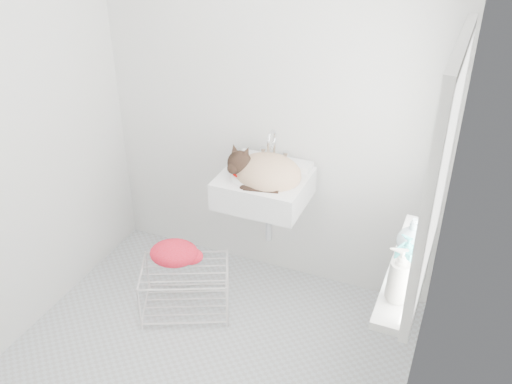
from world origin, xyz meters
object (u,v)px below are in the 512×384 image
at_px(bottle_c, 410,252).
at_px(sink, 264,176).
at_px(cat, 265,172).
at_px(bottle_b, 404,270).
at_px(bottle_a, 395,299).
at_px(wire_rack, 186,289).

bearing_deg(bottle_c, sink, 154.94).
relative_size(sink, cat, 1.20).
bearing_deg(bottle_c, bottle_b, -90.00).
bearing_deg(bottle_a, bottle_b, 90.00).
height_order(wire_rack, bottle_b, bottle_b).
xyz_separation_m(bottle_a, bottle_c, (0.00, 0.37, 0.00)).
height_order(cat, bottle_c, cat).
bearing_deg(cat, bottle_a, -37.60).
xyz_separation_m(cat, bottle_b, (0.91, -0.56, -0.04)).
height_order(bottle_a, bottle_c, bottle_a).
bearing_deg(bottle_c, wire_rack, 177.19).
height_order(sink, bottle_a, bottle_a).
height_order(sink, bottle_c, sink).
distance_m(bottle_a, bottle_b, 0.22).
height_order(cat, bottle_b, cat).
height_order(sink, bottle_b, sink).
relative_size(wire_rack, bottle_a, 2.36).
bearing_deg(bottle_a, sink, 139.27).
bearing_deg(wire_rack, bottle_b, -9.24).
relative_size(wire_rack, bottle_b, 2.92).
bearing_deg(bottle_c, cat, 155.51).
bearing_deg(wire_rack, sink, 44.81).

